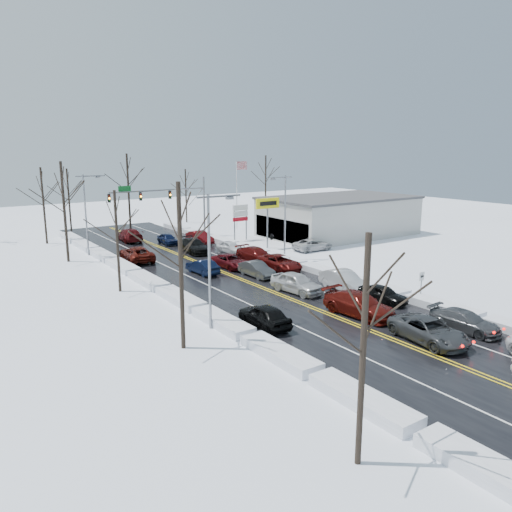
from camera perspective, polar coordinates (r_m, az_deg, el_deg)
ground at (r=41.54m, az=2.38°, el=-4.31°), size 160.00×160.00×0.00m
road_surface at (r=43.09m, az=0.79°, el=-3.68°), size 14.00×84.00×0.01m
snow_bank_left at (r=39.40m, az=-8.33°, el=-5.37°), size 1.59×72.00×0.59m
snow_bank_right at (r=47.72m, az=8.28°, el=-2.22°), size 1.59×72.00×0.59m
traffic_signal_mast at (r=66.10m, az=-9.84°, el=6.59°), size 13.28×0.39×8.00m
tires_plus_sign at (r=59.31m, az=1.33°, el=5.65°), size 3.20×0.34×6.00m
used_vehicles_sign at (r=64.46m, az=-1.80°, el=4.69°), size 2.20×0.22×4.65m
speed_limit_sign at (r=41.25m, az=18.40°, el=-2.71°), size 0.55×0.09×2.35m
flagpole at (r=73.38m, az=-2.11°, el=7.67°), size 1.87×1.20×10.00m
dealership_building at (r=69.70m, az=9.42°, el=4.56°), size 20.40×12.40×5.30m
streetlight_ne at (r=53.19m, az=3.17°, el=5.21°), size 3.20×0.25×9.00m
streetlight_sw at (r=32.58m, az=-5.07°, el=0.63°), size 3.20×0.25×9.00m
streetlight_nw at (r=58.36m, az=-18.74°, el=5.21°), size 3.20×0.25×9.00m
tree_left_a at (r=18.36m, az=12.37°, el=-5.74°), size 3.60×3.60×9.00m
tree_left_b at (r=29.08m, az=-8.70°, el=2.48°), size 4.00×4.00×10.00m
tree_left_c at (r=42.46m, az=-15.70°, el=3.82°), size 3.40×3.40×8.50m
tree_left_d at (r=55.52m, az=-21.20°, el=6.80°), size 4.20×4.20×10.50m
tree_left_e at (r=67.35m, az=-23.23°, el=6.87°), size 3.80×3.80×9.50m
tree_far_b at (r=75.23m, az=-20.69°, el=7.28°), size 3.60×3.60×9.00m
tree_far_c at (r=75.55m, az=-14.44°, el=8.76°), size 4.40×4.40×11.00m
tree_far_d at (r=80.98m, az=-8.04°, el=8.00°), size 3.40×3.40×8.50m
tree_far_e at (r=89.54m, az=1.11°, el=9.42°), size 4.20×4.20×10.50m
queued_car_2 at (r=33.39m, az=19.06°, el=-9.24°), size 3.09×5.64×1.50m
queued_car_3 at (r=37.03m, az=11.66°, el=-6.66°), size 2.80×5.90×1.66m
queued_car_4 at (r=41.97m, az=4.66°, el=-4.16°), size 2.58×5.14×1.68m
queued_car_5 at (r=46.86m, az=0.07°, el=-2.36°), size 1.58×4.32×1.41m
queued_car_6 at (r=50.33m, az=-2.92°, el=-1.35°), size 2.58×4.97×1.34m
queued_car_7 at (r=57.90m, az=-7.11°, el=0.39°), size 2.54×5.63×1.60m
queued_car_8 at (r=63.42m, az=-10.03°, el=1.34°), size 1.70×3.99×1.34m
queued_car_11 at (r=36.07m, az=22.66°, el=-7.91°), size 2.32×4.87×1.37m
queued_car_12 at (r=40.43m, az=14.24°, el=-5.16°), size 2.09×4.21×1.38m
queued_car_13 at (r=43.16m, az=9.96°, el=-3.85°), size 2.32×5.22×1.66m
queued_car_14 at (r=49.53m, az=2.72°, el=-1.57°), size 2.47×5.29×1.47m
queued_car_15 at (r=52.90m, az=0.04°, el=-0.65°), size 2.66×5.41×1.51m
queued_car_16 at (r=57.41m, az=-2.92°, el=0.37°), size 2.02×4.14×1.36m
queued_car_17 at (r=63.46m, az=-6.43°, el=1.46°), size 1.83×4.70×1.53m
oncoming_car_0 at (r=48.21m, az=-6.12°, el=-2.02°), size 1.67×4.26×1.38m
oncoming_car_1 at (r=54.69m, az=-13.44°, el=-0.57°), size 3.15×5.96×1.60m
oncoming_car_2 at (r=66.53m, az=-14.26°, el=1.66°), size 2.62×5.84×1.66m
oncoming_car_3 at (r=34.20m, az=0.97°, el=-8.01°), size 1.91×4.57×1.55m
parked_car_0 at (r=59.03m, az=6.49°, el=0.64°), size 5.02×2.47×1.37m
parked_car_1 at (r=63.39m, az=6.73°, el=1.44°), size 2.91×5.84×1.63m
parked_car_2 at (r=66.90m, az=1.77°, el=2.09°), size 2.09×5.02×1.70m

